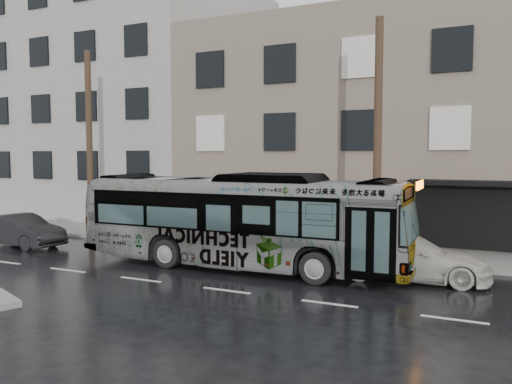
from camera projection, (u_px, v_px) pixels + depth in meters
ground at (183, 265)px, 18.64m from camera, size 120.00×120.00×0.00m
sidewalk at (241, 242)px, 23.08m from camera, size 90.00×3.60×0.15m
building_taupe at (384, 130)px, 27.66m from camera, size 20.00×12.00×11.00m
building_grey at (86, 105)px, 38.44m from camera, size 26.00×15.00×16.00m
utility_pole_front at (378, 140)px, 18.58m from camera, size 0.30×0.30×9.00m
utility_pole_rear at (89, 144)px, 24.43m from camera, size 0.30×0.30×9.00m
sign_post at (406, 230)px, 18.36m from camera, size 0.06×0.06×2.40m
bus at (241, 220)px, 18.14m from camera, size 12.34×2.90×3.44m
white_sedan at (408, 257)px, 16.40m from camera, size 5.25×2.43×1.48m
dark_sedan at (21, 230)px, 22.31m from camera, size 4.48×1.82×1.45m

